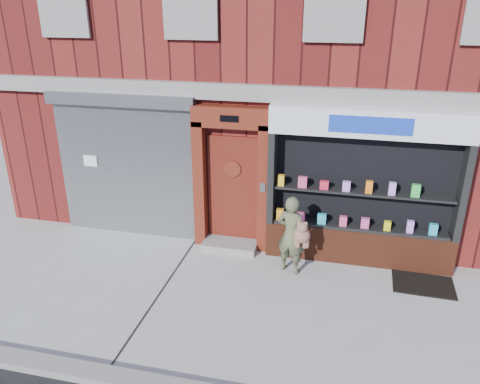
% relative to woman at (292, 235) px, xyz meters
% --- Properties ---
extents(ground, '(80.00, 80.00, 0.00)m').
position_rel_woman_xyz_m(ground, '(-0.57, -1.12, -0.77)').
color(ground, '#9E9E99').
rests_on(ground, ground).
extents(building, '(12.00, 8.16, 8.00)m').
position_rel_woman_xyz_m(building, '(-0.57, 4.87, 3.23)').
color(building, '#511412').
rests_on(building, ground).
extents(shutter_bay, '(3.10, 0.30, 3.04)m').
position_rel_woman_xyz_m(shutter_bay, '(-3.57, 0.80, 0.95)').
color(shutter_bay, gray).
rests_on(shutter_bay, ground).
extents(red_door_bay, '(1.52, 0.58, 2.90)m').
position_rel_woman_xyz_m(red_door_bay, '(-1.32, 0.74, 0.69)').
color(red_door_bay, '#54190E').
rests_on(red_door_bay, ground).
extents(pharmacy_bay, '(3.50, 0.41, 3.00)m').
position_rel_woman_xyz_m(pharmacy_bay, '(1.18, 0.69, 0.61)').
color(pharmacy_bay, '#612917').
rests_on(pharmacy_bay, ground).
extents(woman, '(0.67, 0.51, 1.51)m').
position_rel_woman_xyz_m(woman, '(0.00, 0.00, 0.00)').
color(woman, '#53593A').
rests_on(woman, ground).
extents(doormat, '(1.07, 0.77, 0.03)m').
position_rel_woman_xyz_m(doormat, '(2.36, 0.07, -0.75)').
color(doormat, black).
rests_on(doormat, ground).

